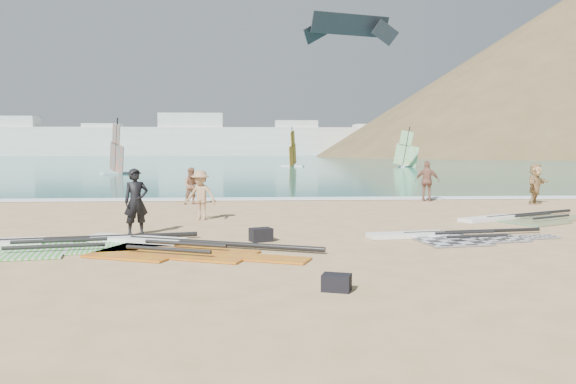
{
  "coord_description": "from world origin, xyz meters",
  "views": [
    {
      "loc": [
        -2.07,
        -12.63,
        2.32
      ],
      "look_at": [
        -1.08,
        4.0,
        1.0
      ],
      "focal_mm": 35.0,
      "sensor_mm": 36.0,
      "label": 1
    }
  ],
  "objects": [
    {
      "name": "gear_bag_near",
      "position": [
        -1.92,
        1.15,
        0.17
      ],
      "size": [
        0.62,
        0.54,
        0.33
      ],
      "primitive_type": "cube",
      "rotation": [
        0.0,
        0.0,
        0.35
      ],
      "color": "black",
      "rests_on": "ground"
    },
    {
      "name": "windsurfer_left",
      "position": [
        -13.99,
        36.74,
        1.39
      ],
      "size": [
        2.65,
        2.73,
        4.91
      ],
      "rotation": [
        0.0,
        0.0,
        0.61
      ],
      "color": "white",
      "rests_on": "ground"
    },
    {
      "name": "windsurfer_centre",
      "position": [
        2.51,
        54.5,
        1.38
      ],
      "size": [
        2.76,
        3.09,
        4.85
      ],
      "rotation": [
        0.0,
        0.0,
        -0.34
      ],
      "color": "white",
      "rests_on": "ground"
    },
    {
      "name": "ground",
      "position": [
        0.0,
        0.0,
        0.0
      ],
      "size": [
        300.0,
        300.0,
        0.0
      ],
      "primitive_type": "plane",
      "color": "tan",
      "rests_on": "ground"
    },
    {
      "name": "windsurfer_right",
      "position": [
        15.83,
        52.75,
        1.37
      ],
      "size": [
        2.55,
        2.54,
        4.82
      ],
      "rotation": [
        0.0,
        0.0,
        0.89
      ],
      "color": "white",
      "rests_on": "ground"
    },
    {
      "name": "kitesurf_kite",
      "position": [
        6.92,
        40.24,
        13.54
      ],
      "size": [
        8.85,
        3.16,
        2.8
      ],
      "rotation": [
        0.0,
        0.0,
        0.28
      ],
      "color": "black",
      "rests_on": "ground"
    },
    {
      "name": "person_wetsuit",
      "position": [
        -5.22,
        2.41,
        0.88
      ],
      "size": [
        0.76,
        0.66,
        1.77
      ],
      "primitive_type": "imported",
      "rotation": [
        0.0,
        0.0,
        0.44
      ],
      "color": "black",
      "rests_on": "ground"
    },
    {
      "name": "beachgoer_left",
      "position": [
        -4.62,
        10.4,
        0.75
      ],
      "size": [
        0.84,
        0.71,
        1.51
      ],
      "primitive_type": "imported",
      "rotation": [
        0.0,
        0.0,
        0.21
      ],
      "color": "#9B6649",
      "rests_on": "ground"
    },
    {
      "name": "beachgoer_mid",
      "position": [
        -3.8,
        5.39,
        0.8
      ],
      "size": [
        1.18,
        0.91,
        1.6
      ],
      "primitive_type": "imported",
      "rotation": [
        0.0,
        0.0,
        -0.35
      ],
      "color": "tan",
      "rests_on": "ground"
    },
    {
      "name": "gear_bag_far",
      "position": [
        -0.75,
        -3.75,
        0.14
      ],
      "size": [
        0.54,
        0.45,
        0.27
      ],
      "primitive_type": "cube",
      "rotation": [
        0.0,
        0.0,
        -0.33
      ],
      "color": "black",
      "rests_on": "ground"
    },
    {
      "name": "rig_orange",
      "position": [
        6.49,
        4.69,
        0.05
      ],
      "size": [
        5.23,
        3.46,
        0.2
      ],
      "rotation": [
        0.0,
        0.0,
        0.46
      ],
      "color": "orange",
      "rests_on": "ground"
    },
    {
      "name": "rig_green",
      "position": [
        -7.12,
        0.58,
        0.05
      ],
      "size": [
        6.44,
        3.08,
        0.2
      ],
      "rotation": [
        0.0,
        0.0,
        0.19
      ],
      "color": "green",
      "rests_on": "ground"
    },
    {
      "name": "sea",
      "position": [
        0.0,
        132.0,
        0.0
      ],
      "size": [
        300.0,
        240.0,
        0.06
      ],
      "primitive_type": "cube",
      "color": "#0C5556",
      "rests_on": "ground"
    },
    {
      "name": "far_town",
      "position": [
        -15.72,
        150.0,
        4.49
      ],
      "size": [
        160.0,
        8.0,
        12.0
      ],
      "color": "white",
      "rests_on": "ground"
    },
    {
      "name": "beachgoer_back",
      "position": [
        5.38,
        11.15,
        0.87
      ],
      "size": [
        1.11,
        0.73,
        1.75
      ],
      "primitive_type": "imported",
      "rotation": [
        0.0,
        0.0,
        2.82
      ],
      "color": "#96604C",
      "rests_on": "ground"
    },
    {
      "name": "rig_grey",
      "position": [
        2.87,
        1.25,
        0.05
      ],
      "size": [
        4.94,
        2.23,
        0.19
      ],
      "rotation": [
        0.0,
        0.0,
        0.15
      ],
      "color": "#252628",
      "rests_on": "ground"
    },
    {
      "name": "rig_red",
      "position": [
        -4.06,
        0.25,
        0.05
      ],
      "size": [
        5.81,
        3.76,
        0.2
      ],
      "rotation": [
        0.0,
        0.0,
        -0.38
      ],
      "color": "#C0411D",
      "rests_on": "ground"
    },
    {
      "name": "surf_line",
      "position": [
        0.0,
        12.3,
        0.0
      ],
      "size": [
        300.0,
        1.2,
        0.04
      ],
      "primitive_type": "cube",
      "color": "white",
      "rests_on": "ground"
    },
    {
      "name": "beachgoer_right",
      "position": [
        9.41,
        9.62,
        0.84
      ],
      "size": [
        1.5,
        1.41,
        1.68
      ],
      "primitive_type": "imported",
      "rotation": [
        0.0,
        0.0,
        0.72
      ],
      "color": "tan",
      "rests_on": "ground"
    }
  ]
}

